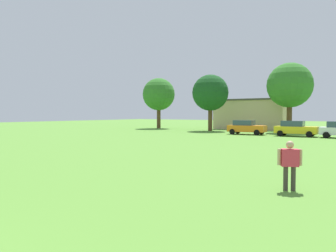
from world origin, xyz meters
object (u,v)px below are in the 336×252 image
Objects in this scene: parked_car_orange_0 at (246,127)px; adult_bystander at (290,161)px; parked_car_yellow_1 at (295,128)px; tree_far_left at (159,94)px; tree_center at (210,93)px; tree_far_right at (290,85)px.

adult_bystander is at bearing -68.14° from parked_car_orange_0.
tree_far_left is (-22.95, 7.17, 4.78)m from parked_car_yellow_1.
parked_car_orange_0 is 0.54× the size of tree_center.
parked_car_orange_0 reaches higher than adult_bystander.
tree_center is at bearing -12.86° from tree_far_left.
parked_car_orange_0 is 19.41m from tree_far_left.
adult_bystander is 0.37× the size of parked_car_orange_0.
tree_center is at bearing -84.85° from adult_bystander.
tree_far_right reaches higher than parked_car_orange_0.
tree_far_left is (-17.44, 7.06, 4.78)m from parked_car_orange_0.
tree_center is 0.88× the size of tree_far_right.
tree_far_left reaches higher than parked_car_orange_0.
tree_far_right is at bearing 12.01° from tree_center.
parked_car_orange_0 is 0.48× the size of tree_far_right.
adult_bystander is 43.19m from tree_far_left.
tree_far_right is (20.84, -0.23, 0.47)m from tree_far_left.
parked_car_yellow_1 is 0.48× the size of tree_far_right.
parked_car_yellow_1 is at bearing -21.03° from tree_center.
tree_center is (-6.86, 4.64, 4.53)m from parked_car_orange_0.
parked_car_yellow_1 is 0.54× the size of tree_center.
parked_car_yellow_1 is at bearing -73.13° from tree_far_right.
parked_car_yellow_1 is 24.51m from tree_far_left.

